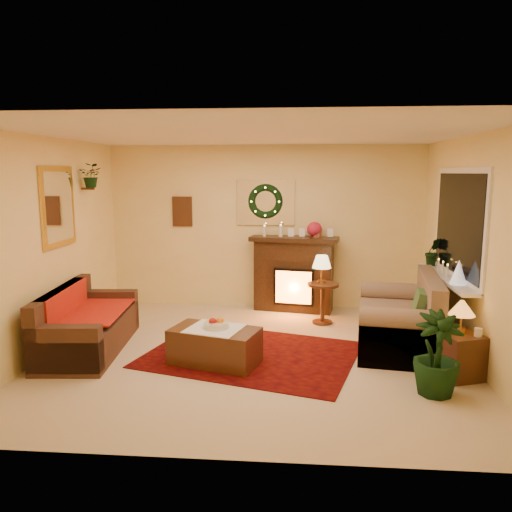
# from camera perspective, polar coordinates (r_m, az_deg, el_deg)

# --- Properties ---
(floor) EXTENTS (5.00, 5.00, 0.00)m
(floor) POSITION_cam_1_polar(r_m,az_deg,el_deg) (6.14, -0.27, -11.20)
(floor) COLOR beige
(floor) RESTS_ON ground
(ceiling) EXTENTS (5.00, 5.00, 0.00)m
(ceiling) POSITION_cam_1_polar(r_m,az_deg,el_deg) (5.76, -0.29, 13.80)
(ceiling) COLOR white
(ceiling) RESTS_ON ground
(wall_back) EXTENTS (5.00, 5.00, 0.00)m
(wall_back) POSITION_cam_1_polar(r_m,az_deg,el_deg) (8.03, 1.10, 3.29)
(wall_back) COLOR #EFD88C
(wall_back) RESTS_ON ground
(wall_front) EXTENTS (5.00, 5.00, 0.00)m
(wall_front) POSITION_cam_1_polar(r_m,az_deg,el_deg) (3.61, -3.35, -4.44)
(wall_front) COLOR #EFD88C
(wall_front) RESTS_ON ground
(wall_left) EXTENTS (4.50, 4.50, 0.00)m
(wall_left) POSITION_cam_1_polar(r_m,az_deg,el_deg) (6.51, -22.77, 1.09)
(wall_left) COLOR #EFD88C
(wall_left) RESTS_ON ground
(wall_right) EXTENTS (4.50, 4.50, 0.00)m
(wall_right) POSITION_cam_1_polar(r_m,az_deg,el_deg) (6.12, 23.73, 0.53)
(wall_right) COLOR #EFD88C
(wall_right) RESTS_ON ground
(area_rug) EXTENTS (2.82, 2.40, 0.01)m
(area_rug) POSITION_cam_1_polar(r_m,az_deg,el_deg) (6.13, -0.51, -11.15)
(area_rug) COLOR #400D0A
(area_rug) RESTS_ON floor
(sofa) EXTENTS (0.94, 1.87, 0.78)m
(sofa) POSITION_cam_1_polar(r_m,az_deg,el_deg) (6.51, -18.58, -6.51)
(sofa) COLOR brown
(sofa) RESTS_ON floor
(red_throw) EXTENTS (0.81, 1.31, 0.02)m
(red_throw) POSITION_cam_1_polar(r_m,az_deg,el_deg) (6.63, -18.27, -5.98)
(red_throw) COLOR red
(red_throw) RESTS_ON sofa
(fireplace) EXTENTS (1.26, 0.59, 1.11)m
(fireplace) POSITION_cam_1_polar(r_m,az_deg,el_deg) (7.93, 4.33, -2.32)
(fireplace) COLOR black
(fireplace) RESTS_ON floor
(poinsettia) EXTENTS (0.23, 0.23, 0.23)m
(poinsettia) POSITION_cam_1_polar(r_m,az_deg,el_deg) (7.81, 6.70, 3.04)
(poinsettia) COLOR #B91C37
(poinsettia) RESTS_ON fireplace
(mantel_candle_a) EXTENTS (0.05, 0.05, 0.16)m
(mantel_candle_a) POSITION_cam_1_polar(r_m,az_deg,el_deg) (7.84, 0.97, 2.84)
(mantel_candle_a) COLOR white
(mantel_candle_a) RESTS_ON fireplace
(mantel_candle_b) EXTENTS (0.07, 0.07, 0.20)m
(mantel_candle_b) POSITION_cam_1_polar(r_m,az_deg,el_deg) (7.80, 2.85, 2.79)
(mantel_candle_b) COLOR beige
(mantel_candle_b) RESTS_ON fireplace
(mantel_mirror) EXTENTS (0.92, 0.02, 0.72)m
(mantel_mirror) POSITION_cam_1_polar(r_m,az_deg,el_deg) (7.98, 1.10, 6.13)
(mantel_mirror) COLOR white
(mantel_mirror) RESTS_ON wall_back
(wreath) EXTENTS (0.55, 0.11, 0.55)m
(wreath) POSITION_cam_1_polar(r_m,az_deg,el_deg) (7.94, 1.08, 6.25)
(wreath) COLOR #194719
(wreath) RESTS_ON wall_back
(wall_art) EXTENTS (0.32, 0.03, 0.48)m
(wall_art) POSITION_cam_1_polar(r_m,az_deg,el_deg) (8.18, -8.42, 5.06)
(wall_art) COLOR #381E11
(wall_art) RESTS_ON wall_back
(gold_mirror) EXTENTS (0.03, 0.84, 1.00)m
(gold_mirror) POSITION_cam_1_polar(r_m,az_deg,el_deg) (6.73, -21.69, 5.26)
(gold_mirror) COLOR gold
(gold_mirror) RESTS_ON wall_left
(hanging_plant) EXTENTS (0.33, 0.28, 0.36)m
(hanging_plant) POSITION_cam_1_polar(r_m,az_deg,el_deg) (7.34, -18.22, 7.48)
(hanging_plant) COLOR #194719
(hanging_plant) RESTS_ON wall_left
(loveseat) EXTENTS (1.14, 1.71, 0.93)m
(loveseat) POSITION_cam_1_polar(r_m,az_deg,el_deg) (6.50, 15.89, -6.47)
(loveseat) COLOR gray
(loveseat) RESTS_ON floor
(window_frame) EXTENTS (0.03, 1.86, 1.36)m
(window_frame) POSITION_cam_1_polar(r_m,az_deg,el_deg) (6.61, 22.21, 3.42)
(window_frame) COLOR white
(window_frame) RESTS_ON wall_right
(window_glass) EXTENTS (0.02, 1.70, 1.22)m
(window_glass) POSITION_cam_1_polar(r_m,az_deg,el_deg) (6.60, 22.09, 3.42)
(window_glass) COLOR black
(window_glass) RESTS_ON wall_right
(window_sill) EXTENTS (0.22, 1.86, 0.04)m
(window_sill) POSITION_cam_1_polar(r_m,az_deg,el_deg) (6.67, 20.99, -2.36)
(window_sill) COLOR white
(window_sill) RESTS_ON wall_right
(mini_tree) EXTENTS (0.18, 0.18, 0.27)m
(mini_tree) POSITION_cam_1_polar(r_m,az_deg,el_deg) (6.23, 22.15, -1.66)
(mini_tree) COLOR white
(mini_tree) RESTS_ON window_sill
(sill_plant) EXTENTS (0.28, 0.23, 0.51)m
(sill_plant) POSITION_cam_1_polar(r_m,az_deg,el_deg) (7.33, 19.59, 0.45)
(sill_plant) COLOR #214621
(sill_plant) RESTS_ON window_sill
(side_table_round) EXTENTS (0.49, 0.49, 0.59)m
(side_table_round) POSITION_cam_1_polar(r_m,az_deg,el_deg) (7.32, 7.63, -5.17)
(side_table_round) COLOR #532A21
(side_table_round) RESTS_ON floor
(lamp_cream) EXTENTS (0.27, 0.27, 0.42)m
(lamp_cream) POSITION_cam_1_polar(r_m,az_deg,el_deg) (7.19, 7.52, -0.92)
(lamp_cream) COLOR #FFDF8F
(lamp_cream) RESTS_ON side_table_round
(end_table_square) EXTENTS (0.50, 0.50, 0.48)m
(end_table_square) POSITION_cam_1_polar(r_m,az_deg,el_deg) (5.83, 22.37, -10.25)
(end_table_square) COLOR #48311C
(end_table_square) RESTS_ON floor
(lamp_tiffany) EXTENTS (0.28, 0.28, 0.41)m
(lamp_tiffany) POSITION_cam_1_polar(r_m,az_deg,el_deg) (5.73, 22.46, -5.64)
(lamp_tiffany) COLOR orange
(lamp_tiffany) RESTS_ON end_table_square
(coffee_table) EXTENTS (1.09, 0.79, 0.41)m
(coffee_table) POSITION_cam_1_polar(r_m,az_deg,el_deg) (5.82, -4.73, -10.21)
(coffee_table) COLOR black
(coffee_table) RESTS_ON floor
(fruit_bowl) EXTENTS (0.29, 0.29, 0.07)m
(fruit_bowl) POSITION_cam_1_polar(r_m,az_deg,el_deg) (5.76, -4.58, -7.89)
(fruit_bowl) COLOR beige
(fruit_bowl) RESTS_ON coffee_table
(floor_palm) EXTENTS (1.68, 1.68, 2.49)m
(floor_palm) POSITION_cam_1_polar(r_m,az_deg,el_deg) (5.27, 19.99, -10.14)
(floor_palm) COLOR #24611E
(floor_palm) RESTS_ON floor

